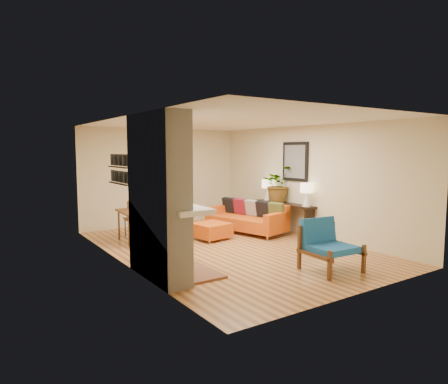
{
  "coord_description": "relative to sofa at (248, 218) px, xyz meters",
  "views": [
    {
      "loc": [
        -4.62,
        -6.74,
        2.03
      ],
      "look_at": [
        0.0,
        0.2,
        1.15
      ],
      "focal_mm": 32.0,
      "sensor_mm": 36.0,
      "label": 1
    }
  ],
  "objects": [
    {
      "name": "blue_chair",
      "position": [
        -0.79,
        -3.25,
        0.12
      ],
      "size": [
        0.88,
        0.86,
        0.87
      ],
      "color": "brown",
      "rests_on": "ground"
    },
    {
      "name": "houseplant",
      "position": [
        0.76,
        -0.25,
        0.83
      ],
      "size": [
        0.9,
        0.8,
        0.91
      ],
      "primitive_type": "imported",
      "rotation": [
        0.0,
        0.0,
        0.12
      ],
      "color": "#1E5919",
      "rests_on": "console_table"
    },
    {
      "name": "lamp_far",
      "position": [
        0.77,
        0.18,
        0.71
      ],
      "size": [
        0.3,
        0.3,
        0.54
      ],
      "color": "white",
      "rests_on": "console_table"
    },
    {
      "name": "dining_table",
      "position": [
        -2.67,
        0.49,
        0.22
      ],
      "size": [
        0.75,
        1.63,
        0.87
      ],
      "color": "brown",
      "rests_on": "ground"
    },
    {
      "name": "sofa",
      "position": [
        0.0,
        0.0,
        0.0
      ],
      "size": [
        1.34,
        2.17,
        0.79
      ],
      "color": "silver",
      "rests_on": "ground"
    },
    {
      "name": "room_shell",
      "position": [
        -0.7,
        1.56,
        0.89
      ],
      "size": [
        6.5,
        6.5,
        6.5
      ],
      "color": "tan",
      "rests_on": "ground"
    },
    {
      "name": "fireplace",
      "position": [
        -3.31,
        -2.08,
        0.89
      ],
      "size": [
        1.09,
        1.68,
        2.6
      ],
      "color": "white",
      "rests_on": "ground"
    },
    {
      "name": "ottoman",
      "position": [
        -1.2,
        -0.19,
        -0.13
      ],
      "size": [
        0.84,
        0.84,
        0.37
      ],
      "color": "silver",
      "rests_on": "ground"
    },
    {
      "name": "console_table",
      "position": [
        0.77,
        -0.49,
        0.23
      ],
      "size": [
        0.34,
        1.85,
        0.72
      ],
      "color": "black",
      "rests_on": "ground"
    },
    {
      "name": "lamp_near",
      "position": [
        0.77,
        -1.23,
        0.71
      ],
      "size": [
        0.3,
        0.3,
        0.54
      ],
      "color": "white",
      "rests_on": "console_table"
    }
  ]
}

